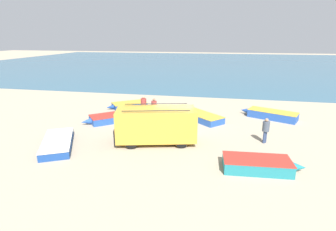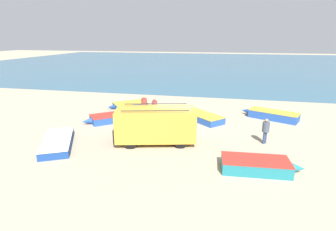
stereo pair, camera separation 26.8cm
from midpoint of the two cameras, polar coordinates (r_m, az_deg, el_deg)
The scene contains 12 objects.
ground_plane at distance 18.45m, azimuth 2.00°, elevation -4.05°, with size 200.00×200.00×0.00m, color tan.
sea_water at distance 69.35m, azimuth 9.85°, elevation 11.14°, with size 120.00×80.00×0.01m, color #33607A.
parked_van at distance 16.63m, azimuth -2.34°, elevation -1.89°, with size 5.39×3.26×2.38m.
fishing_rowboat_0 at distance 21.87m, azimuth 6.96°, elevation -0.03°, with size 4.57×4.37×0.55m.
fishing_rowboat_1 at distance 21.61m, azimuth -11.80°, elevation -0.47°, with size 3.94×3.51×0.57m.
fishing_rowboat_2 at distance 23.43m, azimuth 21.87°, elevation 0.14°, with size 4.65×2.89×0.67m.
fishing_rowboat_3 at distance 25.50m, azimuth -8.08°, elevation 2.30°, with size 3.68×3.19×0.50m.
fishing_rowboat_4 at distance 14.30m, azimuth 19.48°, elevation -10.16°, with size 4.14×1.78×0.63m.
fishing_rowboat_5 at distance 17.85m, azimuth -22.47°, elevation -5.27°, with size 3.39×4.98×0.49m.
fisherman_0 at distance 17.69m, azimuth 20.90°, elevation -2.72°, with size 0.43×0.43×1.65m.
fisherman_1 at distance 22.29m, azimuth -4.87°, elevation 2.50°, with size 0.47×0.47×1.80m.
fisherman_2 at distance 21.83m, azimuth -2.60°, elevation 2.02°, with size 0.44×0.44×1.67m.
Camera 2 is at (3.15, -16.95, 6.57)m, focal length 28.00 mm.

